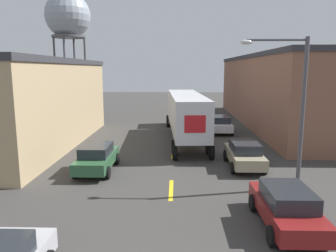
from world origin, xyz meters
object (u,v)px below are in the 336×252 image
semi_truck (185,111)px  parked_car_right_near (286,206)px  parked_car_right_far (220,124)px  parked_car_right_mid (244,154)px  parked_car_left_far (97,157)px  street_lamp (294,101)px  water_tower (68,17)px

semi_truck → parked_car_right_near: (3.41, -15.97, -1.52)m
semi_truck → parked_car_right_far: 4.57m
parked_car_right_far → parked_car_right_mid: same height
parked_car_left_far → street_lamp: bearing=-14.1°
parked_car_right_mid → parked_car_right_near: (0.00, -7.66, 0.00)m
semi_truck → parked_car_right_near: 16.40m
parked_car_left_far → water_tower: water_tower is taller
parked_car_left_far → water_tower: bearing=110.2°
parked_car_left_far → semi_truck: bearing=60.6°
parked_car_right_near → semi_truck: bearing=102.0°
parked_car_left_far → parked_car_right_near: bearing=-37.4°
semi_truck → water_tower: 27.25m
parked_car_right_mid → street_lamp: 5.25m
parked_car_right_far → street_lamp: (1.49, -14.52, 3.54)m
semi_truck → parked_car_right_far: bearing=34.2°
semi_truck → parked_car_right_mid: size_ratio=3.54×
parked_car_right_near → water_tower: 42.10m
water_tower → parked_car_right_mid: bearing=-55.2°
parked_car_right_far → parked_car_left_far: size_ratio=1.00×
parked_car_right_far → water_tower: water_tower is taller
semi_truck → parked_car_left_far: 10.83m
parked_car_right_mid → water_tower: bearing=124.8°
parked_car_right_mid → street_lamp: size_ratio=0.61×
parked_car_right_far → water_tower: bearing=138.9°
semi_truck → parked_car_right_mid: semi_truck is taller
parked_car_right_far → parked_car_right_mid: size_ratio=1.00×
water_tower → street_lamp: bearing=-56.5°
parked_car_left_far → street_lamp: 11.06m
parked_car_left_far → parked_car_right_near: size_ratio=1.00×
parked_car_right_far → parked_car_right_near: same height
parked_car_left_far → parked_car_right_near: 10.91m
parked_car_right_mid → parked_car_right_near: 7.66m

